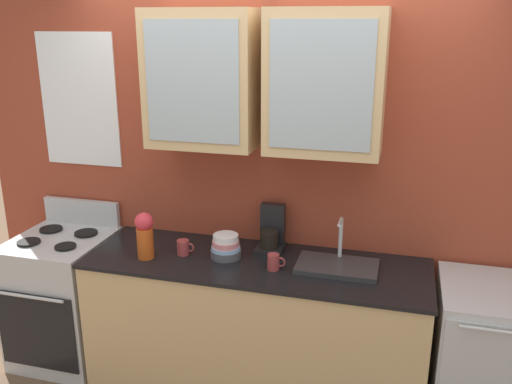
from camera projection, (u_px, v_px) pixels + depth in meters
The scene contains 10 objects.
back_wall_unit at pixel (268, 155), 3.45m from camera, with size 4.12×0.46×2.61m.
counter at pixel (255, 326), 3.45m from camera, with size 2.09×0.68×0.89m.
stove_range at pixel (65, 297), 3.80m from camera, with size 0.61×0.69×1.07m.
sink_faucet at pixel (337, 265), 3.22m from camera, with size 0.47×0.29×0.28m.
bowl_stack at pixel (226, 247), 3.37m from camera, with size 0.19×0.19×0.15m.
vase at pixel (145, 234), 3.33m from camera, with size 0.11×0.11×0.29m.
cup_near_sink at pixel (274, 262), 3.20m from camera, with size 0.11×0.07×0.10m.
cup_near_bowls at pixel (183, 247), 3.41m from camera, with size 0.11×0.08×0.09m.
dishwasher at pixel (490, 361), 3.10m from camera, with size 0.62×0.66×0.89m.
coffee_maker at pixel (271, 233), 3.47m from camera, with size 0.17×0.20×0.29m.
Camera 1 is at (0.81, -2.93, 2.29)m, focal length 38.45 mm.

